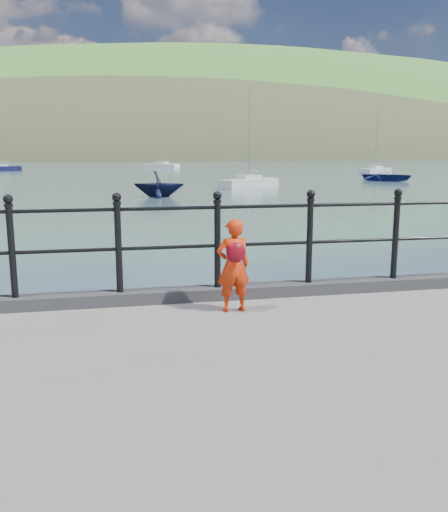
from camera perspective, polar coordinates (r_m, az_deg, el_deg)
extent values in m
plane|color=#2D4251|center=(7.22, -5.69, -12.08)|extent=(600.00, 600.00, 0.00)
cube|color=#28282B|center=(6.72, -5.72, -4.12)|extent=(60.00, 0.30, 0.15)
cylinder|color=black|center=(6.59, -5.82, 0.92)|extent=(18.00, 0.04, 0.04)
cylinder|color=black|center=(6.53, -5.90, 5.01)|extent=(18.00, 0.04, 0.04)
cylinder|color=black|center=(6.66, -21.41, 0.31)|extent=(0.08, 0.08, 1.05)
sphere|color=black|center=(6.58, -21.79, 5.58)|extent=(0.11, 0.11, 0.11)
cylinder|color=black|center=(6.56, -11.04, 0.72)|extent=(0.08, 0.08, 1.05)
sphere|color=black|center=(6.48, -11.24, 6.08)|extent=(0.11, 0.11, 0.11)
cylinder|color=black|center=(6.68, -0.69, 1.11)|extent=(0.08, 0.08, 1.05)
sphere|color=black|center=(6.60, -0.71, 6.37)|extent=(0.11, 0.11, 0.11)
cylinder|color=black|center=(7.01, 8.99, 1.44)|extent=(0.08, 0.08, 1.05)
sphere|color=black|center=(6.93, 9.14, 6.46)|extent=(0.11, 0.11, 0.11)
cylinder|color=black|center=(7.51, 17.59, 1.70)|extent=(0.08, 0.08, 1.05)
sphere|color=black|center=(7.44, 17.86, 6.37)|extent=(0.11, 0.11, 0.11)
ellipsoid|color=#333A21|center=(203.48, -5.91, 5.78)|extent=(400.00, 100.00, 88.00)
ellipsoid|color=#387026|center=(270.23, 1.30, 4.57)|extent=(600.00, 180.00, 156.00)
cube|color=silver|center=(190.73, -22.50, 10.21)|extent=(9.00, 6.00, 6.00)
cube|color=silver|center=(187.95, -15.48, 10.64)|extent=(9.00, 6.00, 6.00)
cube|color=#4C4744|center=(188.00, -15.55, 11.85)|extent=(9.50, 6.50, 2.00)
cube|color=silver|center=(188.53, -6.19, 10.96)|extent=(9.00, 6.00, 6.00)
cube|color=#4C4744|center=(188.58, -6.21, 12.18)|extent=(9.50, 6.50, 2.00)
cube|color=silver|center=(193.09, 1.96, 11.02)|extent=(9.00, 6.00, 6.00)
cube|color=#4C4744|center=(193.13, 1.97, 12.21)|extent=(9.50, 6.50, 2.00)
imported|color=red|center=(6.17, 0.98, -1.01)|extent=(0.41, 0.29, 1.08)
ellipsoid|color=red|center=(6.02, 1.26, 0.35)|extent=(0.22, 0.11, 0.23)
imported|color=#121C4F|center=(54.78, 16.83, 8.07)|extent=(5.59, 5.83, 0.98)
imported|color=black|center=(34.36, -6.88, 7.55)|extent=(3.66, 3.35, 1.63)
cube|color=white|center=(95.26, -6.58, 9.35)|extent=(6.09, 5.35, 0.90)
cube|color=beige|center=(95.25, -6.58, 9.66)|extent=(2.54, 2.39, 0.50)
cylinder|color=#A5A5A8|center=(95.25, -6.64, 12.14)|extent=(0.10, 0.10, 8.36)
cylinder|color=#A5A5A8|center=(95.24, -6.59, 9.99)|extent=(2.26, 1.79, 0.06)
cube|color=silver|center=(42.64, 2.64, 7.51)|extent=(5.45, 4.41, 0.90)
cube|color=beige|center=(42.62, 2.64, 8.18)|extent=(2.21, 1.99, 0.50)
cylinder|color=#A5A5A8|center=(42.59, 2.68, 12.70)|extent=(0.10, 0.10, 6.83)
cylinder|color=#A5A5A8|center=(42.59, 2.65, 8.92)|extent=(2.09, 1.46, 0.06)
cube|color=black|center=(85.10, -22.48, 8.42)|extent=(5.67, 4.28, 0.90)
cube|color=beige|center=(85.09, -22.50, 8.76)|extent=(2.29, 2.02, 0.50)
cylinder|color=#A5A5A8|center=(85.08, -22.53, 9.13)|extent=(2.19, 1.31, 0.06)
cube|color=beige|center=(72.19, 15.61, 8.53)|extent=(5.90, 5.04, 0.90)
cube|color=beige|center=(72.17, 15.63, 8.93)|extent=(2.42, 2.23, 0.50)
cylinder|color=#A5A5A8|center=(72.17, 15.80, 12.02)|extent=(0.10, 0.10, 7.89)
cylinder|color=#A5A5A8|center=(72.16, 15.66, 9.37)|extent=(2.24, 1.72, 0.06)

